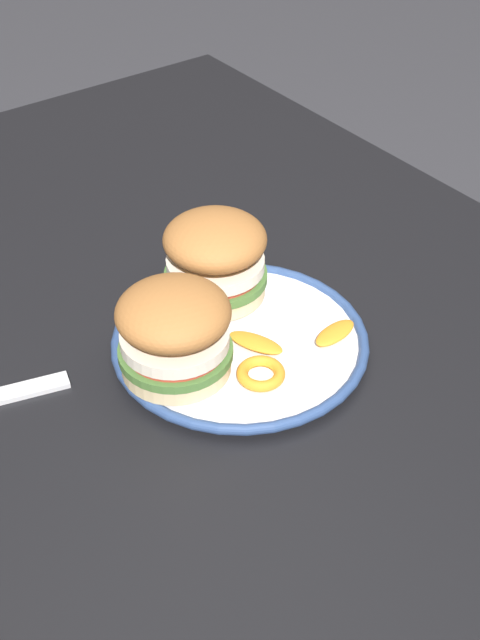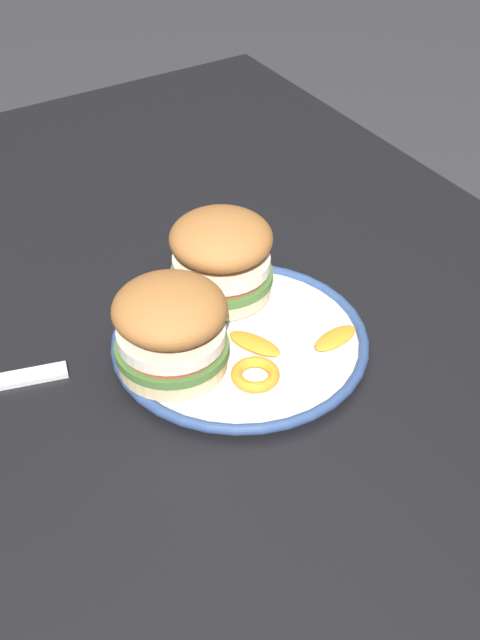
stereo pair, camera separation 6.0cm
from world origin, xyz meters
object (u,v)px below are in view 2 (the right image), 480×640
(dining_table, at_px, (211,397))
(sandwich_half_right, at_px, (221,255))
(dinner_plate, at_px, (240,341))
(sandwich_half_left, at_px, (171,327))

(dining_table, distance_m, sandwich_half_right, 0.17)
(dining_table, distance_m, dinner_plate, 0.10)
(dinner_plate, height_order, sandwich_half_right, sandwich_half_right)
(dining_table, relative_size, sandwich_half_right, 8.76)
(sandwich_half_left, bearing_deg, dinner_plate, -88.55)
(dining_table, distance_m, sandwich_half_left, 0.17)
(sandwich_half_right, bearing_deg, dinner_plate, 163.01)
(sandwich_half_right, bearing_deg, sandwich_half_left, 127.23)
(dinner_plate, distance_m, sandwich_half_right, 0.10)
(dining_table, relative_size, dinner_plate, 4.83)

